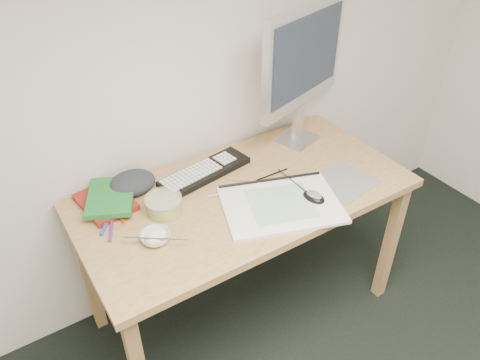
# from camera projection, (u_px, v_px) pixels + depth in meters

# --- Properties ---
(desk) EXTENTS (1.40, 0.70, 0.75)m
(desk) POSITION_uv_depth(u_px,v_px,m) (245.00, 206.00, 2.01)
(desk) COLOR tan
(desk) RESTS_ON ground
(mousepad) EXTENTS (0.27, 0.26, 0.00)m
(mousepad) POSITION_uv_depth(u_px,v_px,m) (344.00, 182.00, 2.01)
(mousepad) COLOR slate
(mousepad) RESTS_ON desk
(sketchpad) EXTENTS (0.55, 0.47, 0.01)m
(sketchpad) POSITION_uv_depth(u_px,v_px,m) (281.00, 205.00, 1.88)
(sketchpad) COLOR white
(sketchpad) RESTS_ON desk
(keyboard) EXTENTS (0.44, 0.20, 0.03)m
(keyboard) POSITION_uv_depth(u_px,v_px,m) (205.00, 172.00, 2.05)
(keyboard) COLOR black
(keyboard) RESTS_ON desk
(monitor) EXTENTS (0.54, 0.22, 0.65)m
(monitor) POSITION_uv_depth(u_px,v_px,m) (303.00, 61.00, 2.06)
(monitor) COLOR silver
(monitor) RESTS_ON desk
(mouse) EXTENTS (0.08, 0.11, 0.03)m
(mouse) POSITION_uv_depth(u_px,v_px,m) (314.00, 195.00, 1.89)
(mouse) COLOR black
(mouse) RESTS_ON sketchpad
(rice_bowl) EXTENTS (0.11, 0.11, 0.03)m
(rice_bowl) POSITION_uv_depth(u_px,v_px,m) (156.00, 237.00, 1.71)
(rice_bowl) COLOR silver
(rice_bowl) RESTS_ON desk
(chopsticks) EXTENTS (0.20, 0.15, 0.02)m
(chopsticks) POSITION_uv_depth(u_px,v_px,m) (155.00, 239.00, 1.67)
(chopsticks) COLOR silver
(chopsticks) RESTS_ON rice_bowl
(fruit_tub) EXTENTS (0.15, 0.15, 0.07)m
(fruit_tub) POSITION_uv_depth(u_px,v_px,m) (164.00, 205.00, 1.83)
(fruit_tub) COLOR #ECE553
(fruit_tub) RESTS_ON desk
(book_red) EXTENTS (0.21, 0.26, 0.02)m
(book_red) POSITION_uv_depth(u_px,v_px,m) (106.00, 202.00, 1.88)
(book_red) COLOR maroon
(book_red) RESTS_ON desk
(book_green) EXTENTS (0.27, 0.30, 0.02)m
(book_green) POSITION_uv_depth(u_px,v_px,m) (111.00, 197.00, 1.87)
(book_green) COLOR #1B6E29
(book_green) RESTS_ON book_red
(cloth_lump) EXTENTS (0.20, 0.18, 0.07)m
(cloth_lump) POSITION_uv_depth(u_px,v_px,m) (132.00, 183.00, 1.95)
(cloth_lump) COLOR #25262C
(cloth_lump) RESTS_ON desk
(pencil_pink) EXTENTS (0.19, 0.05, 0.01)m
(pencil_pink) POSITION_uv_depth(u_px,v_px,m) (231.00, 192.00, 1.95)
(pencil_pink) COLOR pink
(pencil_pink) RESTS_ON desk
(pencil_tan) EXTENTS (0.16, 0.13, 0.01)m
(pencil_tan) POSITION_uv_depth(u_px,v_px,m) (249.00, 181.00, 2.01)
(pencil_tan) COLOR #A47F56
(pencil_tan) RESTS_ON desk
(pencil_black) EXTENTS (0.17, 0.01, 0.01)m
(pencil_black) POSITION_uv_depth(u_px,v_px,m) (271.00, 175.00, 2.05)
(pencil_black) COLOR black
(pencil_black) RESTS_ON desk
(marker_blue) EXTENTS (0.10, 0.12, 0.01)m
(marker_blue) POSITION_uv_depth(u_px,v_px,m) (107.00, 222.00, 1.79)
(marker_blue) COLOR #2042B2
(marker_blue) RESTS_ON desk
(marker_orange) EXTENTS (0.01, 0.13, 0.01)m
(marker_orange) POSITION_uv_depth(u_px,v_px,m) (119.00, 214.00, 1.83)
(marker_orange) COLOR #C74E17
(marker_orange) RESTS_ON desk
(marker_purple) EXTENTS (0.06, 0.12, 0.01)m
(marker_purple) POSITION_uv_depth(u_px,v_px,m) (111.00, 230.00, 1.76)
(marker_purple) COLOR #68227D
(marker_purple) RESTS_ON desk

